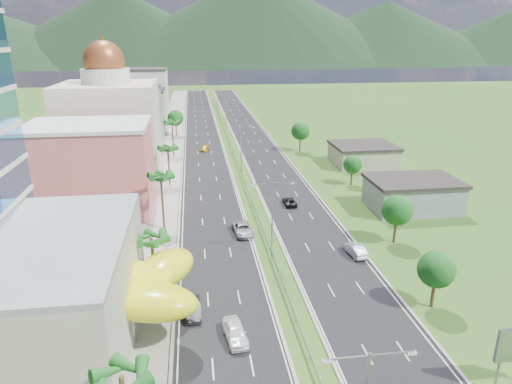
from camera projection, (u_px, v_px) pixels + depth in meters
name	position (u px, v px, depth m)	size (l,w,h in m)	color
ground	(286.00, 294.00, 54.91)	(500.00, 500.00, 0.00)	#2D5119
road_left	(203.00, 138.00, 138.28)	(11.00, 260.00, 0.04)	black
road_right	(252.00, 137.00, 140.23)	(11.00, 260.00, 0.04)	black
sidewalk_left	(171.00, 139.00, 137.04)	(7.00, 260.00, 0.12)	gray
median_guardrail	(233.00, 150.00, 122.18)	(0.10, 216.06, 0.76)	gray
streetlight_median_b	(272.00, 212.00, 62.10)	(6.04, 0.25, 11.00)	gray
streetlight_median_c	(241.00, 146.00, 99.59)	(6.04, 0.25, 11.00)	gray
streetlight_median_d	(226.00, 113.00, 141.77)	(6.04, 0.25, 11.00)	gray
streetlight_median_e	(217.00, 96.00, 183.94)	(6.04, 0.25, 11.00)	gray
lime_canopy	(104.00, 286.00, 46.95)	(18.00, 15.00, 7.40)	#D1D714
pink_shophouse	(91.00, 170.00, 78.84)	(20.00, 15.00, 15.00)	#D9595E
domed_building	(111.00, 124.00, 99.15)	(20.00, 20.00, 28.70)	beige
midrise_grey	(131.00, 119.00, 123.80)	(16.00, 15.00, 16.00)	slate
midrise_beige	(139.00, 112.00, 144.91)	(16.00, 15.00, 13.00)	#A29485
midrise_white	(145.00, 96.00, 165.65)	(16.00, 15.00, 18.00)	silver
shed_near	(412.00, 196.00, 81.16)	(15.00, 10.00, 5.00)	slate
shed_far	(363.00, 156.00, 109.64)	(14.00, 12.00, 4.40)	#A29485
palm_tree_a	(122.00, 383.00, 29.69)	(3.60, 3.60, 9.10)	#47301C
palm_tree_b	(152.00, 241.00, 52.49)	(3.60, 3.60, 8.10)	#47301C
palm_tree_c	(161.00, 178.00, 70.77)	(3.60, 3.60, 9.60)	#47301C
palm_tree_d	(168.00, 150.00, 92.64)	(3.60, 3.60, 8.60)	#47301C
palm_tree_e	(172.00, 124.00, 115.82)	(3.60, 3.60, 9.40)	#47301C
leafy_tree_lfar	(175.00, 118.00, 140.13)	(4.90, 4.90, 8.05)	#47301C
leafy_tree_ra	(436.00, 270.00, 50.75)	(4.20, 4.20, 6.90)	#47301C
leafy_tree_rb	(397.00, 210.00, 66.95)	(4.55, 4.55, 7.47)	#47301C
leafy_tree_rc	(352.00, 165.00, 93.84)	(3.85, 3.85, 6.33)	#47301C
leafy_tree_rd	(300.00, 131.00, 121.05)	(4.90, 4.90, 8.05)	#47301C
mountain_ridge	(257.00, 66.00, 484.45)	(860.00, 140.00, 90.00)	black
car_white_near_left	(235.00, 332.00, 46.32)	(2.03, 5.04, 1.72)	white
car_dark_left	(193.00, 308.00, 50.55)	(1.62, 4.66, 1.53)	black
car_silver_mid_left	(243.00, 229.00, 71.24)	(2.70, 5.85, 1.63)	#A1A5A9
car_yellow_far_left	(205.00, 148.00, 123.17)	(1.83, 4.50, 1.31)	#BF9416
car_silver_right	(355.00, 250.00, 64.33)	(1.71, 4.89, 1.61)	#B1B3B9
car_dark_far_right	(290.00, 201.00, 83.62)	(2.12, 4.60, 1.28)	black
motorcycle	(183.00, 267.00, 60.02)	(0.51, 1.69, 1.08)	black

